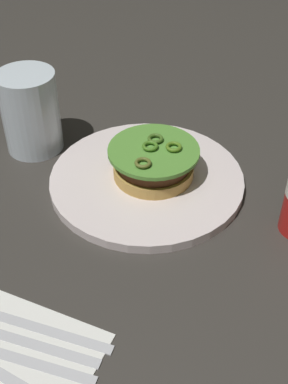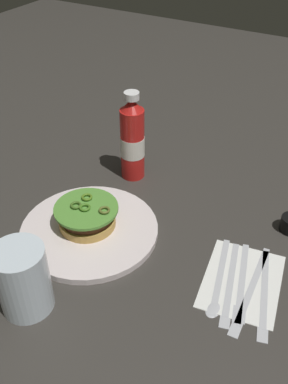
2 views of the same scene
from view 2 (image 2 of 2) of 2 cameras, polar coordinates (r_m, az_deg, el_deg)
name	(u,v)px [view 2 (image 2 of 2)]	position (r m, az deg, el deg)	size (l,w,h in m)	color
ground_plane	(141,272)	(0.83, -0.43, -10.54)	(3.00, 3.00, 0.00)	#34312C
dinner_plate	(90,230)	(0.91, -7.20, -4.98)	(0.28, 0.28, 0.01)	silver
burger_sandwich	(87,216)	(0.89, -7.55, -3.12)	(0.13, 0.13, 0.05)	tan
ketchup_bottle	(132,140)	(1.01, -1.54, 6.82)	(0.06, 0.06, 0.22)	red
water_glass	(23,279)	(0.76, -15.68, -11.03)	(0.09, 0.09, 0.13)	silver
napkin	(242,280)	(0.83, 12.80, -11.31)	(0.18, 0.14, 0.00)	white
spoon_utensil	(218,285)	(0.81, 9.74, -12.02)	(0.19, 0.06, 0.00)	silver
butter_knife	(230,287)	(0.81, 11.23, -12.18)	(0.21, 0.07, 0.00)	silver
fork_utensil	(241,287)	(0.82, 12.73, -12.15)	(0.19, 0.07, 0.00)	silver
table_knife	(249,293)	(0.81, 13.71, -12.82)	(0.23, 0.03, 0.00)	silver
steak_knife	(264,297)	(0.81, 15.59, -13.18)	(0.21, 0.07, 0.00)	silver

